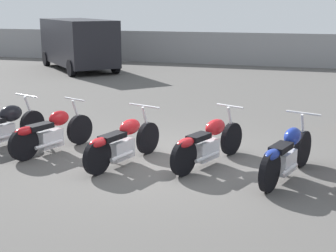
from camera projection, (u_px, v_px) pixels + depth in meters
name	position (u px, v px, depth m)	size (l,w,h in m)	color
ground_plane	(167.00, 160.00, 8.85)	(60.00, 60.00, 0.00)	#514F4C
fence_back	(258.00, 50.00, 22.55)	(40.00, 0.04, 1.58)	gray
motorcycle_slot_0	(4.00, 125.00, 9.73)	(0.91, 1.93, 0.97)	black
motorcycle_slot_1	(51.00, 132.00, 9.23)	(0.90, 1.92, 1.00)	black
motorcycle_slot_2	(123.00, 142.00, 8.55)	(0.90, 2.01, 1.00)	black
motorcycle_slot_3	(208.00, 143.00, 8.50)	(0.99, 2.04, 1.01)	black
motorcycle_slot_4	(287.00, 154.00, 7.81)	(0.88, 2.06, 1.03)	black
parked_van	(78.00, 42.00, 21.19)	(5.19, 5.16, 2.24)	black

